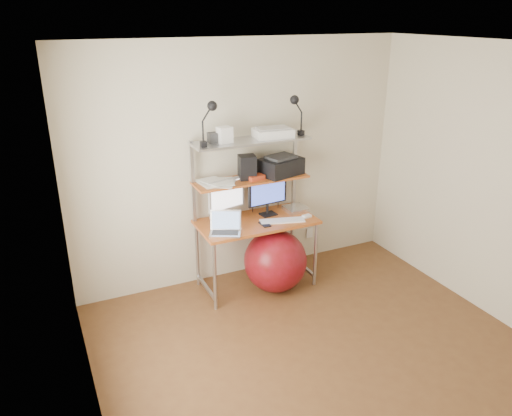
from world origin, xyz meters
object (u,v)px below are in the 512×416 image
at_px(laptop, 226,228).
at_px(exercise_ball, 275,261).
at_px(monitor_silver, 227,197).
at_px(monitor_black, 268,194).
at_px(printer, 281,166).

xyz_separation_m(laptop, exercise_ball, (0.53, -0.03, -0.46)).
bearing_deg(laptop, monitor_silver, 91.45).
bearing_deg(monitor_silver, laptop, -129.26).
distance_m(monitor_black, exercise_ball, 0.69).
relative_size(monitor_silver, laptop, 1.28).
xyz_separation_m(monitor_black, printer, (0.16, 0.01, 0.28)).
bearing_deg(laptop, exercise_ball, 23.45).
bearing_deg(laptop, printer, 45.81).
height_order(monitor_black, exercise_ball, monitor_black).
height_order(monitor_silver, printer, printer).
xyz_separation_m(printer, exercise_ball, (-0.19, -0.28, -0.92)).
bearing_deg(monitor_silver, monitor_black, -17.47).
height_order(printer, exercise_ball, printer).
relative_size(monitor_black, printer, 0.93).
distance_m(monitor_silver, exercise_ball, 0.83).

